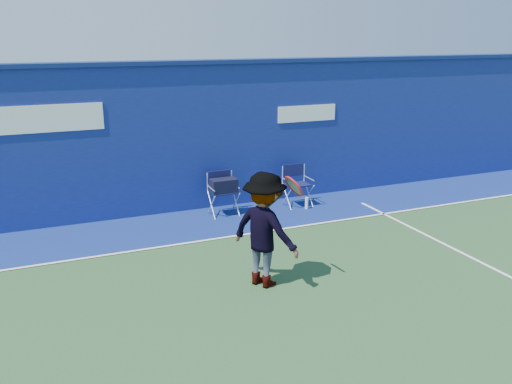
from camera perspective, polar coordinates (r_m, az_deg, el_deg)
name	(u,v)px	position (r m, az deg, el deg)	size (l,w,h in m)	color
ground	(233,337)	(6.93, -2.39, -14.97)	(80.00, 80.00, 0.00)	#2A4C28
stadium_wall	(142,139)	(11.14, -11.89, 5.44)	(24.00, 0.50, 3.08)	navy
out_of_bounds_strip	(159,229)	(10.50, -10.21, -3.90)	(24.00, 1.80, 0.01)	navy
court_lines	(218,313)	(7.41, -4.04, -12.64)	(24.00, 12.00, 0.01)	white
directors_chair_left	(224,197)	(11.09, -3.44, -0.58)	(0.53, 0.47, 0.88)	silver
directors_chair_right	(297,193)	(11.71, 4.39, -0.14)	(0.52, 0.47, 0.88)	silver
water_bottle	(307,203)	(11.55, 5.35, -1.18)	(0.07, 0.07, 0.25)	white
tennis_player	(265,229)	(7.88, 0.93, -3.96)	(1.11, 1.28, 1.72)	#EA4738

